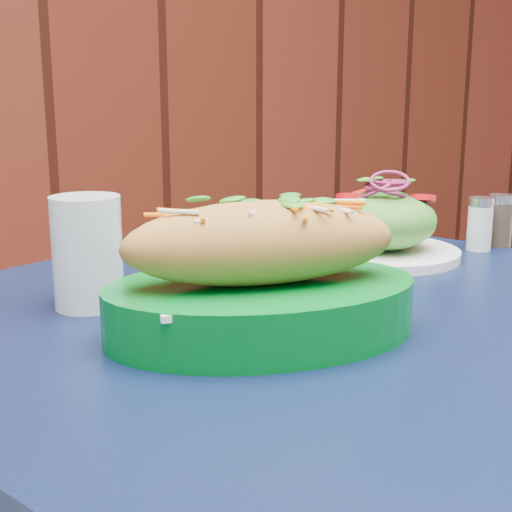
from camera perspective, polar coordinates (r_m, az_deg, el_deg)
cafe_table at (r=0.76m, az=5.78°, el=-10.42°), size 0.97×0.97×0.75m
banh_mi_basket at (r=0.64m, az=0.46°, el=-1.96°), size 0.33×0.27×0.13m
salad_plate at (r=0.95m, az=10.10°, el=2.36°), size 0.20×0.20×0.11m
water_glass at (r=0.74m, az=-13.33°, el=0.30°), size 0.07×0.07×0.11m
salt_shaker at (r=1.03m, az=17.47°, el=2.47°), size 0.03×0.03×0.07m
pepper_shaker at (r=1.07m, az=18.93°, el=2.71°), size 0.03×0.03×0.07m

